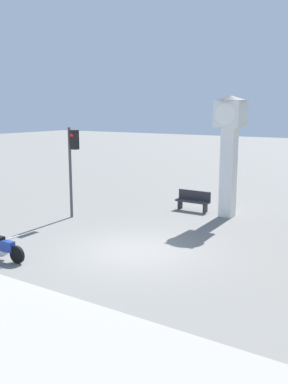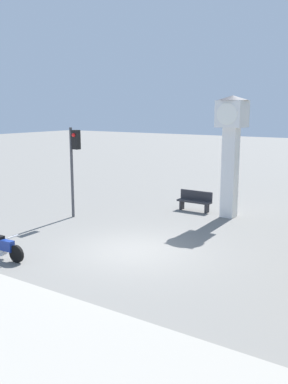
{
  "view_description": "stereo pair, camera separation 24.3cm",
  "coord_description": "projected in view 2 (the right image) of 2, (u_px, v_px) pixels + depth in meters",
  "views": [
    {
      "loc": [
        7.58,
        -11.1,
        4.58
      ],
      "look_at": [
        -0.36,
        1.14,
        1.75
      ],
      "focal_mm": 40.0,
      "sensor_mm": 36.0,
      "label": 1
    },
    {
      "loc": [
        7.78,
        -10.97,
        4.58
      ],
      "look_at": [
        -0.36,
        1.14,
        1.75
      ],
      "focal_mm": 40.0,
      "sensor_mm": 36.0,
      "label": 2
    }
  ],
  "objects": [
    {
      "name": "bench",
      "position": [
        195.0,
        200.0,
        19.55
      ],
      "size": [
        1.6,
        0.44,
        0.92
      ],
      "color": "#2D2D33",
      "rests_on": "ground_plane"
    },
    {
      "name": "motorcycle",
      "position": [
        1.0,
        247.0,
        13.26
      ],
      "size": [
        1.86,
        0.4,
        0.82
      ],
      "rotation": [
        0.0,
        0.0,
        0.05
      ],
      "color": "black",
      "rests_on": "ground_plane"
    },
    {
      "name": "traffic_light",
      "position": [
        74.0,
        156.0,
        17.94
      ],
      "size": [
        0.5,
        0.35,
        3.84
      ],
      "color": "#47474C",
      "rests_on": "ground_plane"
    },
    {
      "name": "ground_plane",
      "position": [
        134.0,
        251.0,
        14.07
      ],
      "size": [
        120.0,
        120.0,
        0.0
      ],
      "primitive_type": "plane",
      "color": "slate"
    },
    {
      "name": "clock_tower",
      "position": [
        231.0,
        138.0,
        17.92
      ],
      "size": [
        1.32,
        1.32,
        5.15
      ],
      "color": "white",
      "rests_on": "ground_plane"
    }
  ]
}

